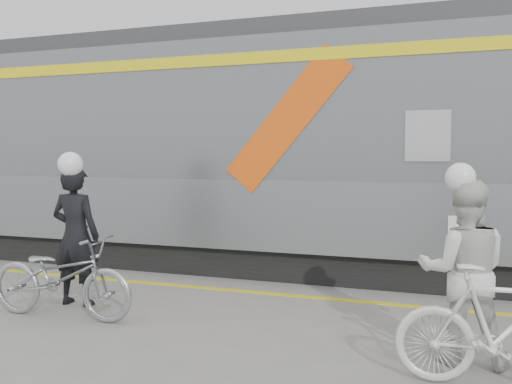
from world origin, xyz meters
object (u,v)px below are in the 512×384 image
at_px(man, 76,236).
at_px(woman, 464,272).
at_px(bicycle_right, 503,328).
at_px(bicycle_left, 61,277).

bearing_deg(man, woman, 172.02).
height_order(woman, bicycle_right, woman).
bearing_deg(woman, bicycle_left, -2.72).
bearing_deg(bicycle_right, bicycle_left, 80.76).
height_order(man, bicycle_left, man).
distance_m(bicycle_left, woman, 4.59).
bearing_deg(woman, man, -9.35).
relative_size(bicycle_left, woman, 1.10).
height_order(bicycle_left, bicycle_right, bicycle_right).
bearing_deg(man, bicycle_right, 166.27).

